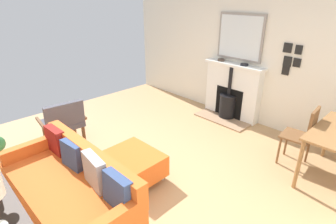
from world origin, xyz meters
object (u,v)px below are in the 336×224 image
at_px(sofa, 71,187).
at_px(armchair_accent, 63,121).
at_px(mantel_bowl_far, 244,64).
at_px(ottoman, 135,163).
at_px(mantel_bowl_near, 221,60).
at_px(dining_chair_near_fireplace, 304,133).
at_px(fireplace, 231,94).

distance_m(sofa, armchair_accent, 1.60).
xyz_separation_m(mantel_bowl_far, armchair_accent, (3.00, -1.44, -0.68)).
height_order(sofa, ottoman, sofa).
bearing_deg(mantel_bowl_near, dining_chair_near_fireplace, 69.90).
xyz_separation_m(fireplace, armchair_accent, (2.98, -1.23, -0.02)).
distance_m(fireplace, dining_chair_near_fireplace, 1.86).
bearing_deg(fireplace, sofa, 4.04).
relative_size(mantel_bowl_near, armchair_accent, 0.17).
height_order(ottoman, armchair_accent, armchair_accent).
relative_size(mantel_bowl_far, ottoman, 0.19).
bearing_deg(fireplace, mantel_bowl_far, 94.36).
height_order(fireplace, ottoman, fireplace).
xyz_separation_m(armchair_accent, dining_chair_near_fireplace, (-2.26, 2.94, 0.08)).
relative_size(sofa, ottoman, 2.54).
bearing_deg(mantel_bowl_near, mantel_bowl_far, 90.00).
relative_size(fireplace, mantel_bowl_near, 8.83).
xyz_separation_m(fireplace, mantel_bowl_near, (-0.02, -0.32, 0.66)).
bearing_deg(mantel_bowl_far, dining_chair_near_fireplace, 63.65).
bearing_deg(mantel_bowl_near, armchair_accent, -16.87).
bearing_deg(ottoman, dining_chair_near_fireplace, 143.47).
relative_size(fireplace, armchair_accent, 1.52).
bearing_deg(sofa, fireplace, -175.96).
distance_m(mantel_bowl_near, ottoman, 2.90).
height_order(ottoman, dining_chair_near_fireplace, dining_chair_near_fireplace).
relative_size(mantel_bowl_near, dining_chair_near_fireplace, 0.15).
distance_m(mantel_bowl_near, sofa, 3.72).
height_order(sofa, dining_chair_near_fireplace, dining_chair_near_fireplace).
distance_m(mantel_bowl_near, armchair_accent, 3.21).
bearing_deg(sofa, ottoman, 178.74).
bearing_deg(mantel_bowl_far, armchair_accent, -25.64).
height_order(fireplace, sofa, fireplace).
distance_m(ottoman, armchair_accent, 1.55).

